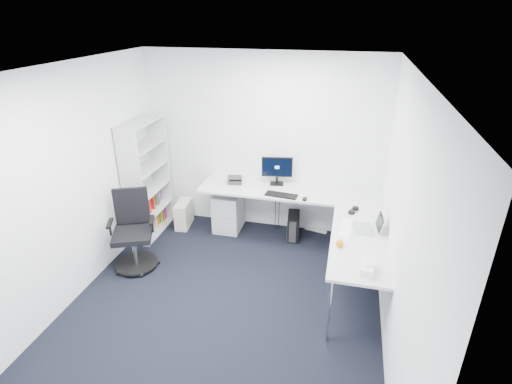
% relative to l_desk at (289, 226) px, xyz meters
% --- Properties ---
extents(ground, '(4.20, 4.20, 0.00)m').
position_rel_l_desk_xyz_m(ground, '(-0.55, -1.40, -0.40)').
color(ground, black).
extents(ceiling, '(4.20, 4.20, 0.00)m').
position_rel_l_desk_xyz_m(ceiling, '(-0.55, -1.40, 2.30)').
color(ceiling, white).
extents(wall_back, '(3.60, 0.02, 2.70)m').
position_rel_l_desk_xyz_m(wall_back, '(-0.55, 0.70, 0.95)').
color(wall_back, white).
rests_on(wall_back, ground).
extents(wall_front, '(3.60, 0.02, 2.70)m').
position_rel_l_desk_xyz_m(wall_front, '(-0.55, -3.50, 0.95)').
color(wall_front, white).
rests_on(wall_front, ground).
extents(wall_left, '(0.02, 4.20, 2.70)m').
position_rel_l_desk_xyz_m(wall_left, '(-2.35, -1.40, 0.95)').
color(wall_left, white).
rests_on(wall_left, ground).
extents(wall_right, '(0.02, 4.20, 2.70)m').
position_rel_l_desk_xyz_m(wall_right, '(1.25, -1.40, 0.95)').
color(wall_right, white).
rests_on(wall_right, ground).
extents(l_desk, '(2.76, 1.55, 0.81)m').
position_rel_l_desk_xyz_m(l_desk, '(0.00, 0.00, 0.00)').
color(l_desk, silver).
rests_on(l_desk, ground).
extents(drawer_pedestal, '(0.40, 0.50, 0.61)m').
position_rel_l_desk_xyz_m(drawer_pedestal, '(-1.03, 0.42, -0.10)').
color(drawer_pedestal, silver).
rests_on(drawer_pedestal, ground).
extents(bookshelf, '(0.35, 0.89, 1.78)m').
position_rel_l_desk_xyz_m(bookshelf, '(-2.17, 0.05, 0.48)').
color(bookshelf, '#BCBFBF').
rests_on(bookshelf, ground).
extents(task_chair, '(0.78, 0.78, 1.07)m').
position_rel_l_desk_xyz_m(task_chair, '(-1.95, -0.87, 0.13)').
color(task_chair, black).
rests_on(task_chair, ground).
extents(black_pc_tower, '(0.22, 0.41, 0.38)m').
position_rel_l_desk_xyz_m(black_pc_tower, '(0.01, 0.40, -0.21)').
color(black_pc_tower, black).
rests_on(black_pc_tower, ground).
extents(beige_pc_tower, '(0.24, 0.45, 0.41)m').
position_rel_l_desk_xyz_m(beige_pc_tower, '(-1.76, 0.34, -0.20)').
color(beige_pc_tower, beige).
rests_on(beige_pc_tower, ground).
extents(power_strip, '(0.35, 0.13, 0.04)m').
position_rel_l_desk_xyz_m(power_strip, '(0.34, 0.65, -0.38)').
color(power_strip, white).
rests_on(power_strip, ground).
extents(monitor, '(0.47, 0.22, 0.44)m').
position_rel_l_desk_xyz_m(monitor, '(-0.29, 0.51, 0.62)').
color(monitor, black).
rests_on(monitor, l_desk).
extents(black_keyboard, '(0.47, 0.21, 0.02)m').
position_rel_l_desk_xyz_m(black_keyboard, '(-0.15, 0.12, 0.41)').
color(black_keyboard, black).
rests_on(black_keyboard, l_desk).
extents(mouse, '(0.06, 0.09, 0.03)m').
position_rel_l_desk_xyz_m(mouse, '(0.19, 0.06, 0.42)').
color(mouse, black).
rests_on(mouse, l_desk).
extents(desk_phone, '(0.24, 0.24, 0.14)m').
position_rel_l_desk_xyz_m(desk_phone, '(-0.91, 0.42, 0.47)').
color(desk_phone, '#272729').
rests_on(desk_phone, l_desk).
extents(laptop, '(0.34, 0.33, 0.22)m').
position_rel_l_desk_xyz_m(laptop, '(0.97, -0.58, 0.51)').
color(laptop, '#BBBDC2').
rests_on(laptop, l_desk).
extents(white_keyboard, '(0.16, 0.46, 0.02)m').
position_rel_l_desk_xyz_m(white_keyboard, '(0.77, -0.62, 0.41)').
color(white_keyboard, white).
rests_on(white_keyboard, l_desk).
extents(headphones, '(0.20, 0.24, 0.05)m').
position_rel_l_desk_xyz_m(headphones, '(0.85, -0.13, 0.43)').
color(headphones, black).
rests_on(headphones, l_desk).
extents(orange_fruit, '(0.08, 0.08, 0.08)m').
position_rel_l_desk_xyz_m(orange_fruit, '(0.71, -1.03, 0.45)').
color(orange_fruit, orange).
rests_on(orange_fruit, l_desk).
extents(tissue_box, '(0.15, 0.25, 0.08)m').
position_rel_l_desk_xyz_m(tissue_box, '(1.00, -1.43, 0.45)').
color(tissue_box, white).
rests_on(tissue_box, l_desk).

